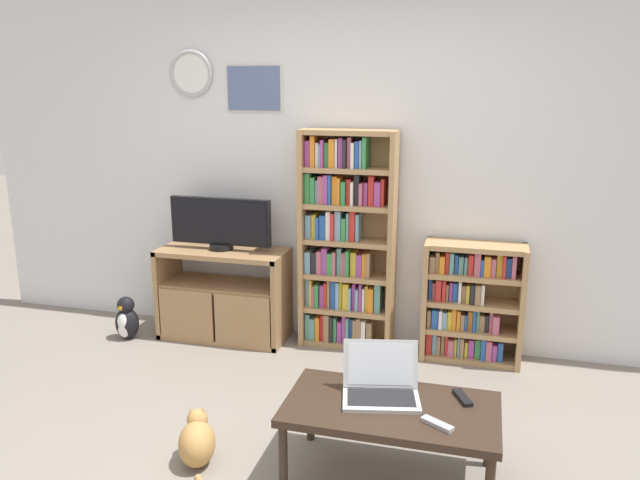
{
  "coord_description": "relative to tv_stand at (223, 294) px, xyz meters",
  "views": [
    {
      "loc": [
        0.98,
        -2.56,
        1.92
      ],
      "look_at": [
        0.01,
        1.02,
        0.98
      ],
      "focal_mm": 35.0,
      "sensor_mm": 36.0,
      "label": 1
    }
  ],
  "objects": [
    {
      "name": "ground_plane",
      "position": [
        0.91,
        -1.61,
        -0.35
      ],
      "size": [
        18.0,
        18.0,
        0.0
      ],
      "primitive_type": "plane",
      "color": "gray"
    },
    {
      "name": "wall_back",
      "position": [
        0.9,
        0.28,
        0.96
      ],
      "size": [
        5.99,
        0.09,
        2.6
      ],
      "color": "silver",
      "rests_on": "ground_plane"
    },
    {
      "name": "tv_stand",
      "position": [
        0.0,
        0.0,
        0.0
      ],
      "size": [
        0.97,
        0.42,
        0.7
      ],
      "color": "#9E754C",
      "rests_on": "ground_plane"
    },
    {
      "name": "television",
      "position": [
        -0.01,
        0.03,
        0.55
      ],
      "size": [
        0.78,
        0.18,
        0.39
      ],
      "color": "black",
      "rests_on": "tv_stand"
    },
    {
      "name": "bookshelf_tall",
      "position": [
        0.92,
        0.13,
        0.43
      ],
      "size": [
        0.69,
        0.25,
        1.6
      ],
      "color": "tan",
      "rests_on": "ground_plane"
    },
    {
      "name": "bookshelf_short",
      "position": [
        1.83,
        0.11,
        0.07
      ],
      "size": [
        0.69,
        0.28,
        0.85
      ],
      "color": "tan",
      "rests_on": "ground_plane"
    },
    {
      "name": "coffee_table",
      "position": [
        1.51,
        -1.44,
        0.01
      ],
      "size": [
        1.03,
        0.56,
        0.4
      ],
      "color": "#332319",
      "rests_on": "ground_plane"
    },
    {
      "name": "laptop",
      "position": [
        1.45,
        -1.36,
        0.12
      ],
      "size": [
        0.43,
        0.36,
        0.26
      ],
      "rotation": [
        0.0,
        0.0,
        0.22
      ],
      "color": "#B7BABC",
      "rests_on": "coffee_table"
    },
    {
      "name": "remote_near_laptop",
      "position": [
        1.74,
        -1.57,
        0.06
      ],
      "size": [
        0.16,
        0.12,
        0.02
      ],
      "rotation": [
        0.0,
        0.0,
        1.04
      ],
      "color": "#99999E",
      "rests_on": "coffee_table"
    },
    {
      "name": "remote_far_from_laptop",
      "position": [
        1.84,
        -1.29,
        0.06
      ],
      "size": [
        0.11,
        0.16,
        0.02
      ],
      "rotation": [
        0.0,
        0.0,
        3.58
      ],
      "color": "black",
      "rests_on": "coffee_table"
    },
    {
      "name": "cat",
      "position": [
        0.53,
        -1.57,
        -0.23
      ],
      "size": [
        0.37,
        0.47,
        0.28
      ],
      "rotation": [
        0.0,
        0.0,
        0.35
      ],
      "color": "#B78447",
      "rests_on": "ground_plane"
    },
    {
      "name": "penguin_figurine",
      "position": [
        -0.71,
        -0.23,
        -0.2
      ],
      "size": [
        0.18,
        0.16,
        0.34
      ],
      "color": "black",
      "rests_on": "ground_plane"
    }
  ]
}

